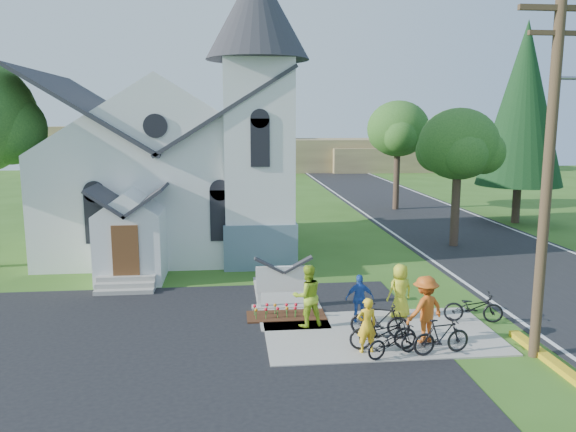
{
  "coord_description": "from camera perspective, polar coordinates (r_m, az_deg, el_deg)",
  "views": [
    {
      "loc": [
        -2.97,
        -15.35,
        6.46
      ],
      "look_at": [
        -0.86,
        5.0,
        2.93
      ],
      "focal_mm": 35.0,
      "sensor_mm": 36.0,
      "label": 1
    }
  ],
  "objects": [
    {
      "name": "bike_2",
      "position": [
        15.97,
        10.63,
        -12.35
      ],
      "size": [
        1.77,
        1.16,
        0.88
      ],
      "primitive_type": "imported",
      "rotation": [
        0.0,
        0.0,
        1.95
      ],
      "color": "black",
      "rests_on": "sidewalk"
    },
    {
      "name": "parking_lot",
      "position": [
        15.37,
        -21.35,
        -15.75
      ],
      "size": [
        20.0,
        16.0,
        0.02
      ],
      "primitive_type": "cube",
      "color": "black",
      "rests_on": "ground"
    },
    {
      "name": "cyclist_4",
      "position": [
        18.81,
        11.31,
        -7.46
      ],
      "size": [
        1.0,
        0.78,
        1.79
      ],
      "primitive_type": "imported",
      "rotation": [
        0.0,
        0.0,
        3.42
      ],
      "color": "gold",
      "rests_on": "sidewalk"
    },
    {
      "name": "tree_road_mid",
      "position": [
        41.14,
        11.12,
        8.65
      ],
      "size": [
        4.4,
        4.4,
        7.8
      ],
      "color": "#39271F",
      "rests_on": "ground"
    },
    {
      "name": "road",
      "position": [
        33.63,
        16.89,
        -1.71
      ],
      "size": [
        8.0,
        90.0,
        0.02
      ],
      "primitive_type": "cube",
      "color": "black",
      "rests_on": "ground"
    },
    {
      "name": "distant_hills",
      "position": [
        72.09,
        -0.88,
        6.37
      ],
      "size": [
        61.0,
        10.0,
        5.6
      ],
      "color": "olive",
      "rests_on": "ground"
    },
    {
      "name": "utility_pole",
      "position": [
        16.2,
        25.16,
        5.12
      ],
      "size": [
        3.45,
        0.28,
        10.0
      ],
      "color": "#453122",
      "rests_on": "ground"
    },
    {
      "name": "cyclist_1",
      "position": [
        17.69,
        1.97,
        -8.09
      ],
      "size": [
        1.11,
        0.96,
        1.97
      ],
      "primitive_type": "imported",
      "rotation": [
        0.0,
        0.0,
        3.39
      ],
      "color": "#A2CA25",
      "rests_on": "sidewalk"
    },
    {
      "name": "bike_4",
      "position": [
        19.1,
        18.32,
        -8.79
      ],
      "size": [
        1.95,
        1.01,
        0.98
      ],
      "primitive_type": "imported",
      "rotation": [
        0.0,
        0.0,
        1.37
      ],
      "color": "black",
      "rests_on": "sidewalk"
    },
    {
      "name": "bike_0",
      "position": [
        16.33,
        9.61,
        -11.58
      ],
      "size": [
        1.94,
        0.77,
        1.0
      ],
      "primitive_type": "imported",
      "rotation": [
        0.0,
        0.0,
        1.52
      ],
      "color": "black",
      "rests_on": "sidewalk"
    },
    {
      "name": "flower_bed",
      "position": [
        18.87,
        -0.18,
        -10.13
      ],
      "size": [
        2.6,
        1.1,
        0.07
      ],
      "primitive_type": "cube",
      "color": "#3A1D0F",
      "rests_on": "ground"
    },
    {
      "name": "cyclist_3",
      "position": [
        16.92,
        13.76,
        -9.19
      ],
      "size": [
        1.47,
        1.2,
        1.98
      ],
      "primitive_type": "imported",
      "rotation": [
        0.0,
        0.0,
        3.57
      ],
      "color": "#C35215",
      "rests_on": "sidewalk"
    },
    {
      "name": "church_sign",
      "position": [
        19.41,
        -0.45,
        -6.47
      ],
      "size": [
        2.2,
        0.4,
        1.7
      ],
      "color": "#9D978E",
      "rests_on": "ground"
    },
    {
      "name": "tree_road_near",
      "position": [
        29.69,
        16.94,
        6.94
      ],
      "size": [
        4.0,
        4.0,
        7.05
      ],
      "color": "#39271F",
      "rests_on": "ground"
    },
    {
      "name": "church",
      "position": [
        27.97,
        -11.14,
        7.11
      ],
      "size": [
        12.35,
        12.0,
        13.0
      ],
      "color": "white",
      "rests_on": "ground"
    },
    {
      "name": "sidewalk",
      "position": [
        17.68,
        9.34,
        -11.7
      ],
      "size": [
        7.0,
        4.0,
        0.05
      ],
      "primitive_type": "cube",
      "color": "#9D978E",
      "rests_on": "ground"
    },
    {
      "name": "cyclist_2",
      "position": [
        18.25,
        7.29,
        -8.29
      ],
      "size": [
        0.92,
        0.42,
        1.55
      ],
      "primitive_type": "imported",
      "rotation": [
        0.0,
        0.0,
        3.09
      ],
      "color": "blue",
      "rests_on": "sidewalk"
    },
    {
      "name": "conifer",
      "position": [
        37.9,
        22.78,
        10.43
      ],
      "size": [
        5.2,
        5.2,
        12.4
      ],
      "color": "#39271F",
      "rests_on": "ground"
    },
    {
      "name": "bike_3",
      "position": [
        16.37,
        15.32,
        -11.71
      ],
      "size": [
        1.75,
        0.74,
        1.02
      ],
      "primitive_type": "imported",
      "rotation": [
        0.0,
        0.0,
        1.73
      ],
      "color": "black",
      "rests_on": "sidewalk"
    },
    {
      "name": "bike_1",
      "position": [
        17.15,
        9.33,
        -10.4
      ],
      "size": [
        1.83,
        1.08,
        1.06
      ],
      "primitive_type": "imported",
      "rotation": [
        0.0,
        0.0,
        1.22
      ],
      "color": "black",
      "rests_on": "sidewalk"
    },
    {
      "name": "ground",
      "position": [
        16.92,
        4.77,
        -12.7
      ],
      "size": [
        120.0,
        120.0,
        0.0
      ],
      "primitive_type": "plane",
      "color": "#325919",
      "rests_on": "ground"
    },
    {
      "name": "cyclist_0",
      "position": [
        15.99,
        8.0,
        -10.92
      ],
      "size": [
        0.61,
        0.44,
        1.57
      ],
      "primitive_type": "imported",
      "rotation": [
        0.0,
        0.0,
        3.26
      ],
      "color": "yellow",
      "rests_on": "sidewalk"
    }
  ]
}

